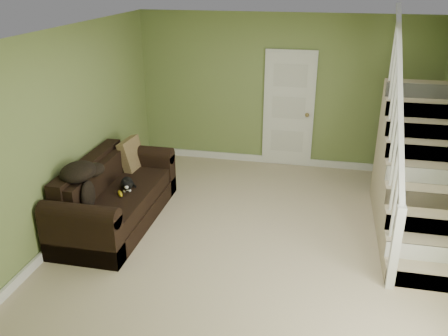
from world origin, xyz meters
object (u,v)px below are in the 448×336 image
at_px(side_table, 133,170).
at_px(cat, 126,184).
at_px(sofa, 114,199).
at_px(banana, 120,194).

xyz_separation_m(side_table, cat, (0.37, -1.09, 0.28)).
bearing_deg(cat, side_table, 86.52).
bearing_deg(cat, sofa, 171.07).
height_order(sofa, cat, sofa).
distance_m(sofa, side_table, 1.15).
xyz_separation_m(sofa, banana, (0.17, -0.14, 0.17)).
height_order(side_table, cat, side_table).
bearing_deg(cat, banana, -116.01).
bearing_deg(banana, cat, 52.92).
xyz_separation_m(side_table, banana, (0.36, -1.27, 0.23)).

